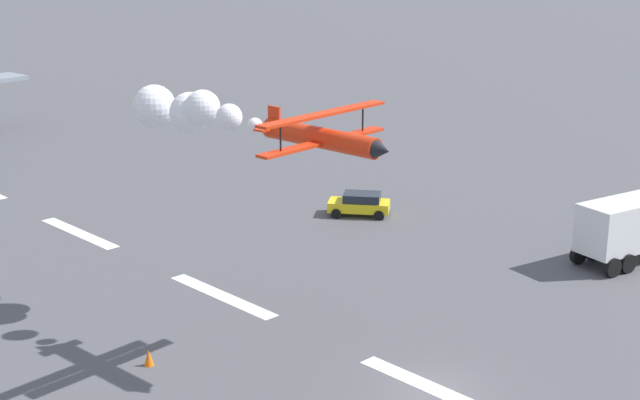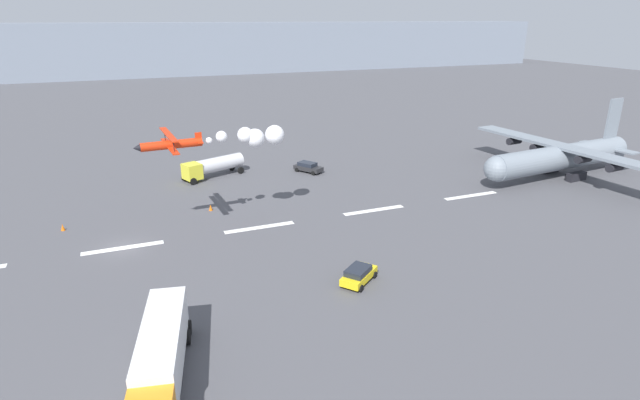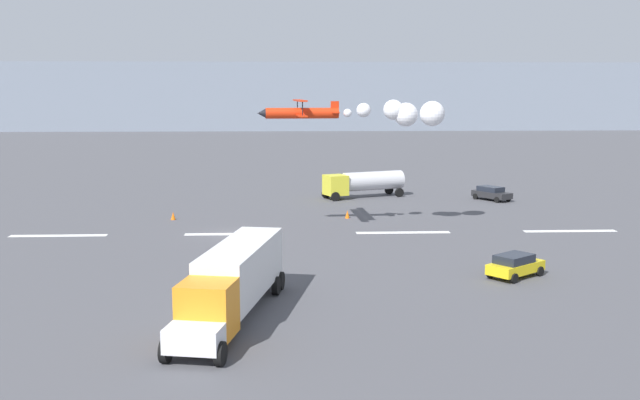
# 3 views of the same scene
# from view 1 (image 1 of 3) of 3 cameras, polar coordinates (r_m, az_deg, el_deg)

# --- Properties ---
(ground_plane) EXTENTS (440.00, 440.00, 0.00)m
(ground_plane) POSITION_cam_1_polar(r_m,az_deg,el_deg) (41.42, 6.90, -11.13)
(ground_plane) COLOR #4C4C51
(ground_plane) RESTS_ON ground
(runway_stripe_4) EXTENTS (8.00, 0.90, 0.01)m
(runway_stripe_4) POSITION_cam_1_polar(r_m,az_deg,el_deg) (41.42, 6.90, -11.13)
(runway_stripe_4) COLOR white
(runway_stripe_4) RESTS_ON ground
(runway_stripe_5) EXTENTS (8.00, 0.90, 0.01)m
(runway_stripe_5) POSITION_cam_1_polar(r_m,az_deg,el_deg) (50.83, -5.83, -5.69)
(runway_stripe_5) COLOR white
(runway_stripe_5) RESTS_ON ground
(runway_stripe_6) EXTENTS (8.00, 0.90, 0.01)m
(runway_stripe_6) POSITION_cam_1_polar(r_m,az_deg,el_deg) (62.19, -14.11, -1.91)
(runway_stripe_6) COLOR white
(runway_stripe_6) RESTS_ON ground
(stunt_biplane_red) EXTENTS (16.03, 7.42, 2.28)m
(stunt_biplane_red) POSITION_cam_1_polar(r_m,az_deg,el_deg) (46.05, -6.66, 5.07)
(stunt_biplane_red) COLOR red
(followme_car_yellow) EXTENTS (4.29, 3.89, 1.52)m
(followme_car_yellow) POSITION_cam_1_polar(r_m,az_deg,el_deg) (63.74, 2.38, -0.20)
(followme_car_yellow) COLOR yellow
(followme_car_yellow) RESTS_ON ground
(traffic_cone_far) EXTENTS (0.44, 0.44, 0.75)m
(traffic_cone_far) POSITION_cam_1_polar(r_m,az_deg,el_deg) (43.68, -10.14, -9.20)
(traffic_cone_far) COLOR orange
(traffic_cone_far) RESTS_ON ground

